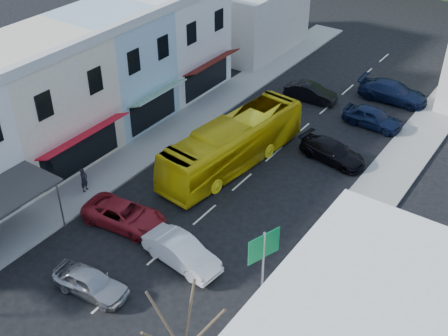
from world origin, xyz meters
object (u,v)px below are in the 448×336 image
at_px(car_red, 124,215).
at_px(car_silver, 90,282).
at_px(pedestrian_left, 84,179).
at_px(direction_sign, 263,265).
at_px(car_white, 182,253).
at_px(bus, 233,145).

bearing_deg(car_red, car_silver, -162.16).
relative_size(pedestrian_left, direction_sign, 0.42).
bearing_deg(car_white, direction_sign, -78.62).
height_order(bus, car_white, bus).
relative_size(car_white, pedestrian_left, 2.59).
distance_m(bus, car_white, 9.75).
xyz_separation_m(bus, car_red, (-1.62, -8.62, -0.85)).
bearing_deg(car_red, pedestrian_left, 70.79).
height_order(bus, car_red, bus).
distance_m(car_white, direction_sign, 4.86).
bearing_deg(pedestrian_left, car_red, -112.86).
height_order(car_white, pedestrian_left, pedestrian_left).
xyz_separation_m(car_white, pedestrian_left, (-8.75, 1.49, 0.30)).
xyz_separation_m(bus, car_silver, (0.62, -13.42, -0.85)).
bearing_deg(pedestrian_left, car_silver, -142.60).
xyz_separation_m(car_red, direction_sign, (9.28, -0.21, 1.34)).
xyz_separation_m(bus, direction_sign, (7.66, -8.83, 0.49)).
height_order(car_silver, direction_sign, direction_sign).
bearing_deg(direction_sign, pedestrian_left, -165.53).
distance_m(bus, car_red, 8.81).
bearing_deg(bus, car_red, -94.56).
bearing_deg(car_silver, direction_sign, -63.14).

